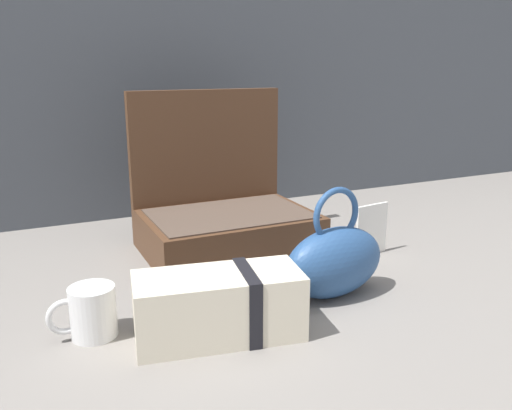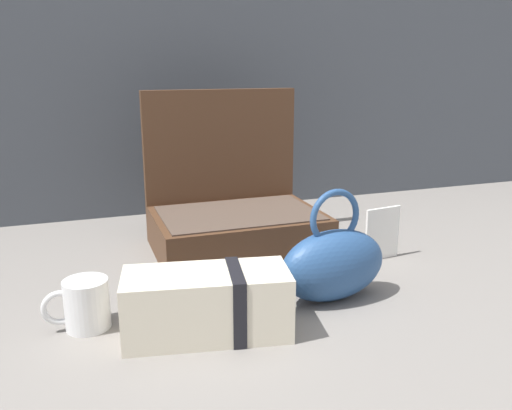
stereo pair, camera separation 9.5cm
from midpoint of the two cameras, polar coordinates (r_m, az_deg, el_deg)
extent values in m
plane|color=slate|center=(1.01, -4.66, -8.71)|extent=(6.00, 6.00, 0.00)
cube|color=#4C301E|center=(1.17, -5.20, -3.11)|extent=(0.36, 0.25, 0.09)
cube|color=#4C3D33|center=(1.15, -5.25, -0.96)|extent=(0.33, 0.22, 0.00)
cube|color=#4C301E|center=(1.26, -7.46, 4.27)|extent=(0.36, 0.02, 0.35)
ellipsoid|color=#284C7F|center=(0.95, 5.58, -6.19)|extent=(0.21, 0.12, 0.13)
torus|color=#284C7F|center=(0.92, 5.72, -1.09)|extent=(0.10, 0.02, 0.10)
cube|color=beige|center=(0.82, -7.39, -10.73)|extent=(0.27, 0.15, 0.10)
cube|color=black|center=(0.83, -4.32, -10.44)|extent=(0.04, 0.11, 0.11)
cylinder|color=silver|center=(0.87, -20.17, -10.77)|extent=(0.07, 0.07, 0.08)
torus|color=silver|center=(0.87, -22.80, -11.07)|extent=(0.06, 0.01, 0.06)
cube|color=white|center=(1.17, 10.03, -2.65)|extent=(0.09, 0.02, 0.11)
camera|label=1|loc=(0.05, -92.86, -0.77)|focal=37.27mm
camera|label=2|loc=(0.05, 87.14, 0.77)|focal=37.27mm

